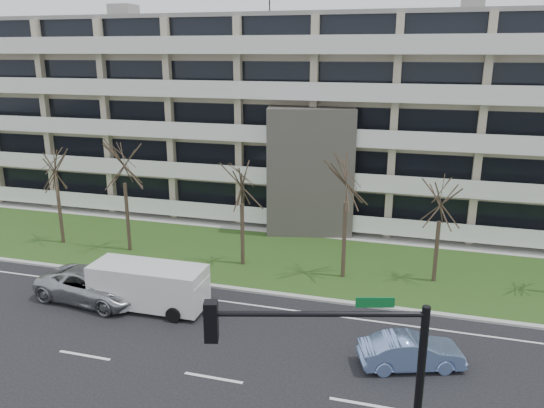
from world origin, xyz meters
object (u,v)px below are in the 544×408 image
(blue_sedan, at_px, (411,352))
(silver_pickup, at_px, (93,285))
(white_van, at_px, (150,283))
(traffic_signal, at_px, (347,380))

(blue_sedan, bearing_deg, silver_pickup, 64.64)
(silver_pickup, relative_size, white_van, 1.02)
(silver_pickup, bearing_deg, traffic_signal, -117.44)
(silver_pickup, distance_m, traffic_signal, 18.03)
(blue_sedan, distance_m, white_van, 13.13)
(silver_pickup, xyz_separation_m, blue_sedan, (16.34, -1.76, -0.13))
(silver_pickup, distance_m, white_van, 3.39)
(blue_sedan, distance_m, traffic_signal, 9.02)
(white_van, height_order, traffic_signal, traffic_signal)
(blue_sedan, xyz_separation_m, traffic_signal, (-1.65, -8.07, 3.68))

